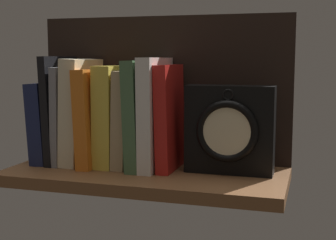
{
  "coord_description": "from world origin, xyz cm",
  "views": [
    {
      "loc": [
        34.1,
        -94.59,
        23.85
      ],
      "look_at": [
        4.03,
        3.36,
        10.66
      ],
      "focal_mm": 51.26,
      "sensor_mm": 36.0,
      "label": 1
    }
  ],
  "objects_px": {
    "book_black_skeptic": "(61,109)",
    "framed_clock": "(229,130)",
    "book_tan_shortstories": "(128,119)",
    "book_green_romantic": "(142,114)",
    "book_gray_chess": "(69,115)",
    "book_yellow_seinlanguage": "(112,116)",
    "book_cream_twain": "(81,111)",
    "book_orange_pandolfini": "(96,117)",
    "book_white_catcher": "(156,113)",
    "book_red_requiem": "(170,117)",
    "book_navy_bierce": "(50,122)"
  },
  "relations": [
    {
      "from": "book_navy_bierce",
      "to": "book_green_romantic",
      "type": "xyz_separation_m",
      "value": [
        0.23,
        0.0,
        0.03
      ]
    },
    {
      "from": "book_cream_twain",
      "to": "book_red_requiem",
      "type": "height_order",
      "value": "book_cream_twain"
    },
    {
      "from": "book_white_catcher",
      "to": "book_green_romantic",
      "type": "bearing_deg",
      "value": 180.0
    },
    {
      "from": "book_red_requiem",
      "to": "book_gray_chess",
      "type": "bearing_deg",
      "value": 180.0
    },
    {
      "from": "book_yellow_seinlanguage",
      "to": "framed_clock",
      "type": "distance_m",
      "value": 0.27
    },
    {
      "from": "book_green_romantic",
      "to": "framed_clock",
      "type": "distance_m",
      "value": 0.2
    },
    {
      "from": "book_tan_shortstories",
      "to": "book_white_catcher",
      "type": "height_order",
      "value": "book_white_catcher"
    },
    {
      "from": "book_green_romantic",
      "to": "book_orange_pandolfini",
      "type": "bearing_deg",
      "value": 180.0
    },
    {
      "from": "book_orange_pandolfini",
      "to": "framed_clock",
      "type": "height_order",
      "value": "book_orange_pandolfini"
    },
    {
      "from": "book_tan_shortstories",
      "to": "book_green_romantic",
      "type": "relative_size",
      "value": 0.9
    },
    {
      "from": "book_black_skeptic",
      "to": "book_red_requiem",
      "type": "distance_m",
      "value": 0.26
    },
    {
      "from": "book_green_romantic",
      "to": "book_white_catcher",
      "type": "xyz_separation_m",
      "value": [
        0.03,
        0.0,
        0.0
      ]
    },
    {
      "from": "book_red_requiem",
      "to": "framed_clock",
      "type": "relative_size",
      "value": 1.23
    },
    {
      "from": "book_navy_bierce",
      "to": "framed_clock",
      "type": "xyz_separation_m",
      "value": [
        0.42,
        -0.0,
        0.0
      ]
    },
    {
      "from": "book_tan_shortstories",
      "to": "book_green_romantic",
      "type": "bearing_deg",
      "value": 0.0
    },
    {
      "from": "book_green_romantic",
      "to": "book_yellow_seinlanguage",
      "type": "bearing_deg",
      "value": 180.0
    },
    {
      "from": "book_cream_twain",
      "to": "book_tan_shortstories",
      "type": "distance_m",
      "value": 0.12
    },
    {
      "from": "book_gray_chess",
      "to": "book_red_requiem",
      "type": "bearing_deg",
      "value": 0.0
    },
    {
      "from": "book_gray_chess",
      "to": "book_yellow_seinlanguage",
      "type": "relative_size",
      "value": 0.98
    },
    {
      "from": "book_white_catcher",
      "to": "book_red_requiem",
      "type": "height_order",
      "value": "book_white_catcher"
    },
    {
      "from": "book_green_romantic",
      "to": "framed_clock",
      "type": "relative_size",
      "value": 1.28
    },
    {
      "from": "book_white_catcher",
      "to": "book_cream_twain",
      "type": "bearing_deg",
      "value": 180.0
    },
    {
      "from": "book_cream_twain",
      "to": "framed_clock",
      "type": "relative_size",
      "value": 1.29
    },
    {
      "from": "book_green_romantic",
      "to": "book_red_requiem",
      "type": "distance_m",
      "value": 0.06
    },
    {
      "from": "book_black_skeptic",
      "to": "book_orange_pandolfini",
      "type": "relative_size",
      "value": 1.13
    },
    {
      "from": "book_cream_twain",
      "to": "book_tan_shortstories",
      "type": "relative_size",
      "value": 1.12
    },
    {
      "from": "book_white_catcher",
      "to": "book_yellow_seinlanguage",
      "type": "bearing_deg",
      "value": 180.0
    },
    {
      "from": "book_orange_pandolfini",
      "to": "book_white_catcher",
      "type": "bearing_deg",
      "value": 0.0
    },
    {
      "from": "book_black_skeptic",
      "to": "framed_clock",
      "type": "bearing_deg",
      "value": -0.58
    },
    {
      "from": "book_cream_twain",
      "to": "book_green_romantic",
      "type": "relative_size",
      "value": 1.01
    },
    {
      "from": "book_cream_twain",
      "to": "book_white_catcher",
      "type": "height_order",
      "value": "book_white_catcher"
    },
    {
      "from": "book_yellow_seinlanguage",
      "to": "book_tan_shortstories",
      "type": "bearing_deg",
      "value": 0.0
    },
    {
      "from": "book_orange_pandolfini",
      "to": "book_yellow_seinlanguage",
      "type": "distance_m",
      "value": 0.04
    },
    {
      "from": "book_navy_bierce",
      "to": "book_gray_chess",
      "type": "relative_size",
      "value": 0.84
    },
    {
      "from": "book_green_romantic",
      "to": "book_gray_chess",
      "type": "bearing_deg",
      "value": 180.0
    },
    {
      "from": "book_orange_pandolfini",
      "to": "book_tan_shortstories",
      "type": "distance_m",
      "value": 0.08
    },
    {
      "from": "book_gray_chess",
      "to": "book_tan_shortstories",
      "type": "xyz_separation_m",
      "value": [
        0.15,
        0.0,
        -0.0
      ]
    },
    {
      "from": "book_cream_twain",
      "to": "book_white_catcher",
      "type": "bearing_deg",
      "value": 0.0
    },
    {
      "from": "book_gray_chess",
      "to": "book_cream_twain",
      "type": "distance_m",
      "value": 0.03
    },
    {
      "from": "book_navy_bierce",
      "to": "book_tan_shortstories",
      "type": "height_order",
      "value": "book_tan_shortstories"
    },
    {
      "from": "book_navy_bierce",
      "to": "book_black_skeptic",
      "type": "height_order",
      "value": "book_black_skeptic"
    },
    {
      "from": "book_tan_shortstories",
      "to": "framed_clock",
      "type": "xyz_separation_m",
      "value": [
        0.23,
        -0.0,
        -0.01
      ]
    },
    {
      "from": "book_gray_chess",
      "to": "book_green_romantic",
      "type": "height_order",
      "value": "book_green_romantic"
    },
    {
      "from": "book_green_romantic",
      "to": "book_white_catcher",
      "type": "distance_m",
      "value": 0.03
    },
    {
      "from": "book_tan_shortstories",
      "to": "book_white_catcher",
      "type": "xyz_separation_m",
      "value": [
        0.06,
        0.0,
        0.01
      ]
    },
    {
      "from": "book_navy_bierce",
      "to": "book_white_catcher",
      "type": "xyz_separation_m",
      "value": [
        0.26,
        0.0,
        0.03
      ]
    },
    {
      "from": "book_orange_pandolfini",
      "to": "book_black_skeptic",
      "type": "bearing_deg",
      "value": 180.0
    },
    {
      "from": "book_tan_shortstories",
      "to": "book_orange_pandolfini",
      "type": "bearing_deg",
      "value": 180.0
    },
    {
      "from": "book_gray_chess",
      "to": "framed_clock",
      "type": "relative_size",
      "value": 1.19
    },
    {
      "from": "book_tan_shortstories",
      "to": "book_green_romantic",
      "type": "distance_m",
      "value": 0.03
    }
  ]
}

